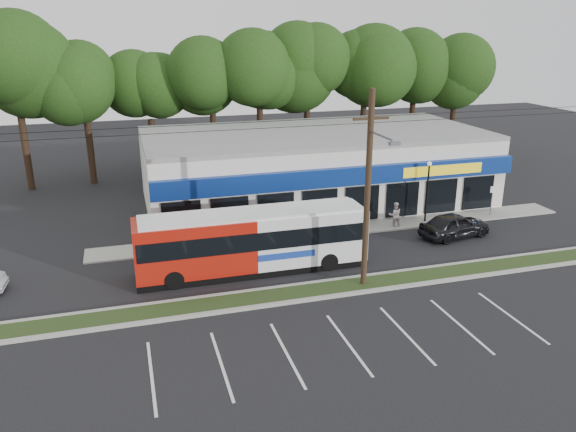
% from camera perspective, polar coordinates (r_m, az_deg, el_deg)
% --- Properties ---
extents(ground, '(120.00, 120.00, 0.00)m').
position_cam_1_polar(ground, '(27.61, 2.72, -8.68)').
color(ground, black).
rests_on(ground, ground).
extents(grass_strip, '(40.00, 1.60, 0.12)m').
position_cam_1_polar(grass_strip, '(28.42, 2.06, -7.68)').
color(grass_strip, '#223616').
rests_on(grass_strip, ground).
extents(curb_south, '(40.00, 0.25, 0.14)m').
position_cam_1_polar(curb_south, '(27.70, 2.62, -8.41)').
color(curb_south, '#9E9E93').
rests_on(curb_south, ground).
extents(curb_north, '(40.00, 0.25, 0.14)m').
position_cam_1_polar(curb_north, '(29.14, 1.52, -6.95)').
color(curb_north, '#9E9E93').
rests_on(curb_north, ground).
extents(sidewalk, '(32.00, 2.20, 0.10)m').
position_cam_1_polar(sidewalk, '(36.94, 5.47, -1.37)').
color(sidewalk, '#9E9E93').
rests_on(sidewalk, ground).
extents(strip_mall, '(25.00, 12.55, 5.30)m').
position_cam_1_polar(strip_mall, '(42.55, 2.74, 5.07)').
color(strip_mall, beige).
rests_on(strip_mall, ground).
extents(utility_pole, '(50.00, 2.77, 10.00)m').
position_cam_1_polar(utility_pole, '(27.42, 7.86, 3.15)').
color(utility_pole, black).
rests_on(utility_pole, ground).
extents(lamp_post, '(0.30, 0.30, 4.25)m').
position_cam_1_polar(lamp_post, '(38.56, 14.01, 3.11)').
color(lamp_post, black).
rests_on(lamp_post, ground).
extents(sign_post, '(0.45, 0.10, 2.23)m').
position_cam_1_polar(sign_post, '(41.40, 20.04, 1.97)').
color(sign_post, '#59595E').
rests_on(sign_post, ground).
extents(tree_line, '(46.76, 6.76, 11.83)m').
position_cam_1_polar(tree_line, '(50.76, -2.67, 13.90)').
color(tree_line, black).
rests_on(tree_line, ground).
extents(metrobus, '(12.53, 2.74, 3.36)m').
position_cam_1_polar(metrobus, '(30.32, -3.62, -2.41)').
color(metrobus, '#AC180D').
rests_on(metrobus, ground).
extents(car_dark, '(4.92, 2.61, 1.59)m').
position_cam_1_polar(car_dark, '(36.87, 16.58, -0.90)').
color(car_dark, black).
rests_on(car_dark, ground).
extents(pedestrian_a, '(0.80, 0.76, 1.83)m').
position_cam_1_polar(pedestrian_a, '(35.39, 5.20, -0.79)').
color(pedestrian_a, beige).
rests_on(pedestrian_a, ground).
extents(pedestrian_b, '(0.96, 0.81, 1.75)m').
position_cam_1_polar(pedestrian_b, '(37.67, 10.80, 0.11)').
color(pedestrian_b, '#B7A9A5').
rests_on(pedestrian_b, ground).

